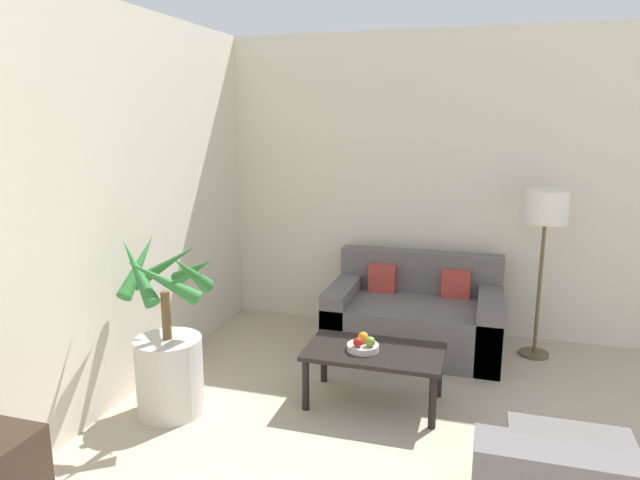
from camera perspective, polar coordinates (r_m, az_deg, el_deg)
wall_back at (r=5.32m, az=25.73°, el=4.46°), size 8.07×0.06×2.70m
potted_palm at (r=3.98m, az=-14.89°, el=-10.83°), size 0.68×0.69×1.22m
sofa_loveseat at (r=5.00m, az=9.43°, el=-7.67°), size 1.43×0.88×0.78m
floor_lamp at (r=4.88m, az=21.62°, el=2.27°), size 0.34×0.34×1.39m
coffee_table at (r=4.01m, az=5.45°, el=-11.57°), size 0.94×0.54×0.39m
fruit_bowl at (r=3.97m, az=4.31°, el=-10.65°), size 0.22×0.22×0.04m
apple_red at (r=3.91m, az=3.80°, el=-10.15°), size 0.07×0.07×0.07m
apple_green at (r=3.92m, az=5.05°, el=-10.09°), size 0.07×0.07×0.07m
orange_fruit at (r=3.99m, az=4.35°, el=-9.65°), size 0.07×0.07×0.07m
ottoman at (r=3.39m, az=23.71°, el=-20.57°), size 0.62×0.46×0.35m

